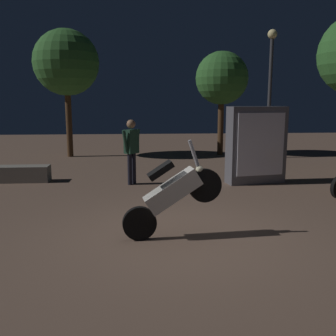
% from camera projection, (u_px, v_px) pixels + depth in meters
% --- Properties ---
extents(ground_plane, '(40.00, 40.00, 0.00)m').
position_uv_depth(ground_plane, '(182.00, 236.00, 6.35)').
color(ground_plane, brown).
extents(motorcycle_white_foreground, '(1.66, 0.42, 1.63)m').
position_uv_depth(motorcycle_white_foreground, '(172.00, 194.00, 6.17)').
color(motorcycle_white_foreground, black).
rests_on(motorcycle_white_foreground, ground_plane).
extents(person_rider_beside, '(0.51, 0.56, 1.76)m').
position_uv_depth(person_rider_beside, '(131.00, 146.00, 10.14)').
color(person_rider_beside, black).
rests_on(person_rider_beside, ground_plane).
extents(streetlamp_near, '(0.36, 0.36, 4.92)m').
position_uv_depth(streetlamp_near, '(270.00, 78.00, 14.58)').
color(streetlamp_near, '#38383D').
rests_on(streetlamp_near, ground_plane).
extents(tree_left_bg, '(2.57, 2.57, 5.01)m').
position_uv_depth(tree_left_bg, '(66.00, 63.00, 14.79)').
color(tree_left_bg, '#4C331E').
rests_on(tree_left_bg, ground_plane).
extents(tree_center_bg, '(2.16, 2.16, 4.25)m').
position_uv_depth(tree_center_bg, '(222.00, 79.00, 15.46)').
color(tree_center_bg, '#4C331E').
rests_on(tree_center_bg, ground_plane).
extents(kiosk_billboard, '(1.66, 0.78, 2.10)m').
position_uv_depth(kiosk_billboard, '(256.00, 145.00, 10.31)').
color(kiosk_billboard, '#595960').
rests_on(kiosk_billboard, ground_plane).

